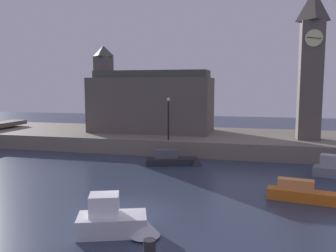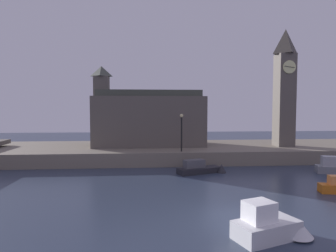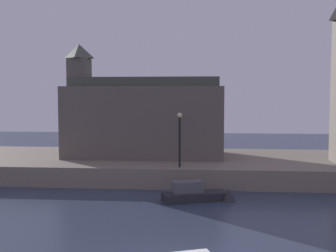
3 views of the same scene
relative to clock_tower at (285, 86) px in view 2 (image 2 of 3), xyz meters
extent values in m
plane|color=#2D384C|center=(-11.54, -18.52, -8.74)|extent=(120.00, 120.00, 0.00)
cube|color=slate|center=(-11.54, 1.48, -7.99)|extent=(70.00, 12.00, 1.50)
cube|color=#5B544C|center=(0.00, 0.01, -1.72)|extent=(2.01, 2.01, 11.05)
cylinder|color=beige|center=(0.00, -1.06, 2.14)|extent=(1.53, 0.12, 1.53)
cube|color=black|center=(0.00, -1.13, 2.14)|extent=(1.22, 0.04, 0.21)
pyramid|color=#403A35|center=(0.00, 0.01, 5.28)|extent=(2.21, 2.21, 2.94)
cube|color=#5B544C|center=(-16.26, 2.20, -4.25)|extent=(13.36, 6.17, 5.99)
cube|color=#5B544C|center=(-22.06, 2.20, -3.01)|extent=(1.76, 1.76, 8.47)
pyramid|color=#474C42|center=(-22.06, 2.20, 1.85)|extent=(1.93, 1.93, 1.25)
cube|color=#42473D|center=(-16.26, 2.20, -0.85)|extent=(12.69, 3.70, 0.80)
cylinder|color=black|center=(-12.92, -3.55, -5.43)|extent=(0.16, 0.16, 3.63)
sphere|color=#F2E099|center=(-12.92, -3.55, -3.43)|extent=(0.36, 0.36, 0.36)
cube|color=silver|center=(-11.13, -21.26, -8.32)|extent=(3.37, 2.47, 0.85)
cube|color=white|center=(-11.50, -21.26, -7.43)|extent=(1.58, 1.44, 0.93)
cone|color=silver|center=(-9.61, -21.26, -8.28)|extent=(1.76, 1.76, 0.76)
cube|color=gray|center=(0.72, -8.41, -8.40)|extent=(3.14, 2.10, 0.69)
cube|color=#A8ADB2|center=(0.38, -8.41, -7.59)|extent=(1.52, 1.26, 0.93)
cube|color=#232328|center=(-11.69, -7.36, -8.48)|extent=(4.41, 2.67, 0.53)
cube|color=#515156|center=(-12.19, -7.36, -7.84)|extent=(2.13, 1.52, 0.74)
cone|color=#232328|center=(-9.58, -7.36, -8.45)|extent=(1.51, 1.51, 1.05)
camera|label=1|loc=(-5.17, -34.93, -2.21)|focal=36.71mm
camera|label=2|loc=(-16.70, -34.06, -2.71)|focal=31.14mm
camera|label=3|loc=(-11.19, -33.90, -2.00)|focal=44.84mm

